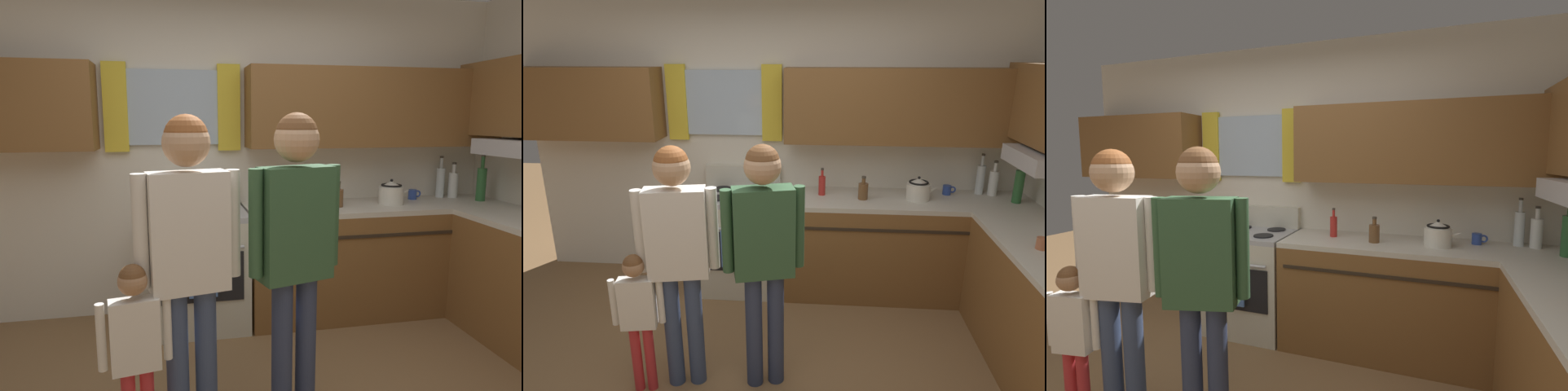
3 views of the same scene
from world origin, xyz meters
The scene contains 14 objects.
back_wall_unit centered at (0.05, 1.82, 1.44)m, with size 4.60×0.42×2.60m.
kitchen_counter_run centered at (1.54, 1.07, 0.45)m, with size 2.19×2.23×0.90m.
stove_oven centered at (-0.26, 1.54, 0.47)m, with size 0.71×0.67×1.10m.
bottle_sauce_red centered at (0.48, 1.59, 0.99)m, with size 0.06×0.06×0.25m.
bottle_wine_green centered at (2.13, 1.51, 1.05)m, with size 0.08×0.08×0.39m.
bottle_tall_clear centered at (1.89, 1.74, 1.04)m, with size 0.07×0.07×0.37m.
bottle_squat_brown centered at (0.84, 1.50, 0.98)m, with size 0.08×0.08×0.21m.
bottle_milk_white centered at (1.99, 1.71, 1.02)m, with size 0.08×0.08×0.31m.
cup_terracotta centered at (1.91, 0.55, 0.94)m, with size 0.11×0.07×0.08m.
mug_cobalt_blue centered at (1.60, 1.69, 0.94)m, with size 0.11×0.07×0.08m.
stovetop_kettle centered at (1.31, 1.53, 1.00)m, with size 0.27×0.20×0.21m.
adult_holding_child centered at (-0.39, 0.20, 1.02)m, with size 0.49×0.22×1.61m.
adult_in_plaid centered at (0.13, 0.24, 1.02)m, with size 0.49×0.24×1.62m.
small_child centered at (-0.65, 0.11, 0.61)m, with size 0.32×0.13×0.97m.
Camera 2 is at (0.46, -2.22, 2.12)m, focal length 30.71 mm.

